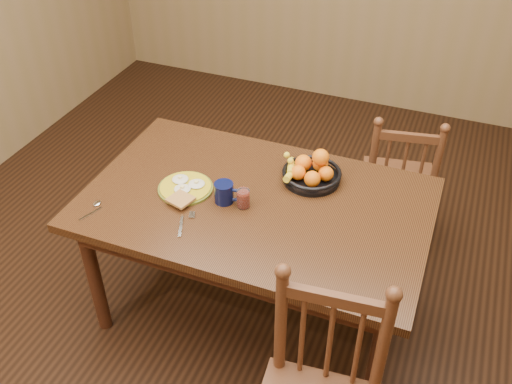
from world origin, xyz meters
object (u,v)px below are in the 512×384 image
(breakfast_plate, at_px, (185,188))
(coffee_mug, at_px, (225,193))
(fruit_bowl, at_px, (311,172))
(dining_table, at_px, (256,214))
(chair_far, at_px, (398,181))

(breakfast_plate, bearing_deg, coffee_mug, -2.36)
(breakfast_plate, xyz_separation_m, fruit_bowl, (0.53, 0.30, 0.03))
(coffee_mug, bearing_deg, fruit_bowl, 43.91)
(dining_table, bearing_deg, coffee_mug, -156.26)
(chair_far, bearing_deg, fruit_bowl, 47.03)
(chair_far, xyz_separation_m, fruit_bowl, (-0.37, -0.58, 0.36))
(dining_table, distance_m, fruit_bowl, 0.34)
(chair_far, xyz_separation_m, coffee_mug, (-0.69, -0.89, 0.36))
(dining_table, height_order, coffee_mug, coffee_mug)
(coffee_mug, bearing_deg, dining_table, 23.74)
(breakfast_plate, height_order, fruit_bowl, fruit_bowl)
(chair_far, xyz_separation_m, breakfast_plate, (-0.90, -0.88, 0.33))
(dining_table, height_order, breakfast_plate, breakfast_plate)
(chair_far, bearing_deg, breakfast_plate, 33.81)
(fruit_bowl, bearing_deg, dining_table, -127.00)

